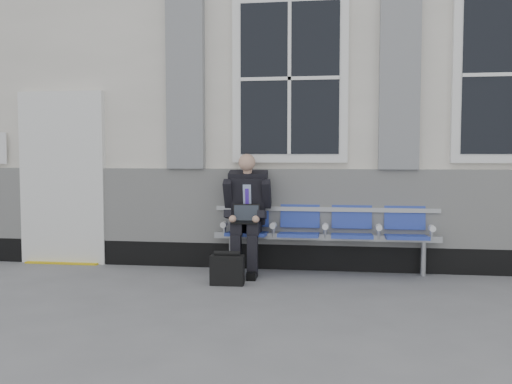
# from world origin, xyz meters

# --- Properties ---
(station_building) EXTENTS (14.40, 4.40, 4.49)m
(station_building) POSITION_xyz_m (-0.02, 3.47, 2.22)
(station_building) COLOR white
(station_building) RESTS_ON ground
(bench) EXTENTS (2.60, 0.47, 0.91)m
(bench) POSITION_xyz_m (-1.72, 1.32, 0.55)
(bench) COLOR #9EA0A3
(bench) RESTS_ON ground
(businessman) EXTENTS (0.55, 0.74, 1.38)m
(businessman) POSITION_xyz_m (-2.62, 1.19, 0.75)
(businessman) COLOR black
(businessman) RESTS_ON ground
(briefcase) EXTENTS (0.35, 0.16, 0.36)m
(briefcase) POSITION_xyz_m (-2.72, 0.55, 0.17)
(briefcase) COLOR black
(briefcase) RESTS_ON ground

